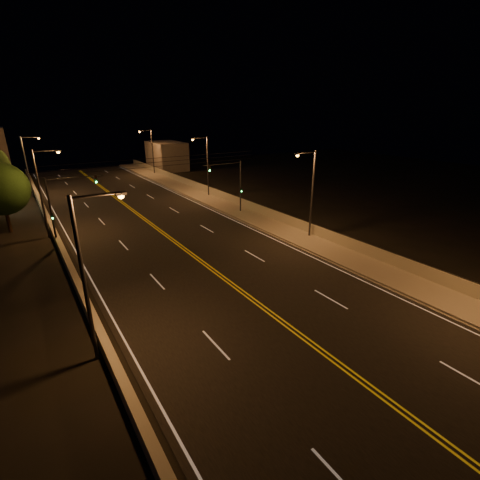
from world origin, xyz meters
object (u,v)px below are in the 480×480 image
traffic_signal_left (61,203)px  tree_0 (1,189)px  streetlight_6 (28,163)px  traffic_signal_right (234,182)px  streetlight_3 (151,149)px  streetlight_5 (43,188)px  streetlight_1 (310,189)px  streetlight_2 (206,163)px  streetlight_4 (89,269)px

traffic_signal_left → tree_0: size_ratio=0.88×
streetlight_6 → traffic_signal_right: (19.95, -24.20, -0.97)m
streetlight_3 → streetlight_5: bearing=-125.8°
streetlight_3 → streetlight_5: 36.62m
streetlight_1 → streetlight_5: same height
traffic_signal_right → tree_0: 24.56m
streetlight_2 → streetlight_3: bearing=90.0°
streetlight_4 → streetlight_5: (0.00, 21.93, 0.00)m
streetlight_4 → tree_0: streetlight_4 is taller
streetlight_1 → traffic_signal_right: streetlight_1 is taller
streetlight_1 → streetlight_2: size_ratio=1.00×
streetlight_5 → traffic_signal_right: 20.22m
streetlight_6 → streetlight_4: bearing=-90.0°
streetlight_1 → tree_0: bearing=143.1°
streetlight_2 → streetlight_3: (0.00, 22.94, 0.00)m
streetlight_1 → traffic_signal_right: 11.59m
streetlight_2 → traffic_signal_right: size_ratio=1.33×
streetlight_2 → traffic_signal_left: streetlight_2 is taller
streetlight_6 → traffic_signal_left: (1.07, -24.20, -0.97)m
streetlight_2 → streetlight_4: size_ratio=1.00×
streetlight_4 → streetlight_1: bearing=18.9°
tree_0 → traffic_signal_right: bearing=-17.1°
streetlight_2 → streetlight_4: (-21.42, -28.69, 0.00)m
streetlight_4 → streetlight_6: same height
traffic_signal_left → streetlight_2: bearing=26.0°
streetlight_1 → streetlight_4: same height
streetlight_4 → streetlight_6: (0.00, 42.98, 0.00)m
streetlight_3 → streetlight_5: same height
streetlight_6 → tree_0: size_ratio=1.18×
streetlight_2 → streetlight_5: (-21.42, -6.76, 0.00)m
traffic_signal_right → tree_0: tree_0 is taller
streetlight_2 → streetlight_5: bearing=-162.5°
streetlight_1 → streetlight_3: (0.00, 44.30, 0.00)m
streetlight_4 → tree_0: (-3.51, 26.03, -0.41)m
streetlight_2 → streetlight_1: bearing=-90.0°
streetlight_6 → streetlight_2: bearing=-33.7°
streetlight_3 → streetlight_6: (-21.42, -8.65, 0.00)m
streetlight_2 → tree_0: streetlight_2 is taller
streetlight_3 → streetlight_5: size_ratio=1.00×
streetlight_3 → traffic_signal_right: (-1.47, -32.84, -0.97)m
streetlight_3 → streetlight_5: (-21.42, -29.70, 0.00)m
streetlight_2 → streetlight_6: same height
streetlight_5 → streetlight_6: 21.05m
streetlight_3 → traffic_signal_right: bearing=-92.6°
streetlight_2 → tree_0: (-24.93, -2.67, -0.41)m
streetlight_1 → tree_0: (-24.93, 18.69, -0.41)m
streetlight_1 → traffic_signal_right: (-1.47, 11.45, -0.97)m
streetlight_1 → streetlight_5: (-21.42, 14.60, 0.00)m
streetlight_4 → traffic_signal_left: bearing=86.7°
traffic_signal_left → tree_0: 8.58m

